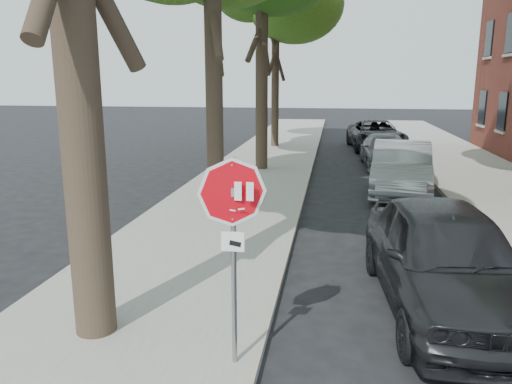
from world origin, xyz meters
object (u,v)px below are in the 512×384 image
stop_sign (233,223)px  tree_far (276,7)px  car_c (386,151)px  car_b (401,168)px  car_d (376,135)px  car_a (445,257)px

stop_sign → tree_far: bearing=95.5°
car_c → stop_sign: bearing=-104.3°
stop_sign → tree_far: 21.88m
stop_sign → tree_far: tree_far is taller
stop_sign → car_b: 11.24m
stop_sign → car_d: bearing=81.1°
tree_far → car_a: bearing=-75.3°
car_d → tree_far: bearing=175.1°
car_b → car_d: (-0.00, 10.48, -0.06)m
tree_far → car_d: 8.36m
car_c → car_d: bearing=87.5°
car_b → car_d: size_ratio=0.91×
stop_sign → car_c: (3.30, 15.81, -1.28)m
tree_far → car_c: bearing=-45.0°
tree_far → car_c: 9.97m
car_d → car_b: bearing=-95.3°
car_d → stop_sign: bearing=-104.1°
car_b → car_a: bearing=-85.7°
car_b → car_c: size_ratio=1.09×
car_c → car_d: (-0.00, 5.36, 0.09)m
car_b → tree_far: bearing=123.8°
car_b → stop_sign: bearing=-100.3°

